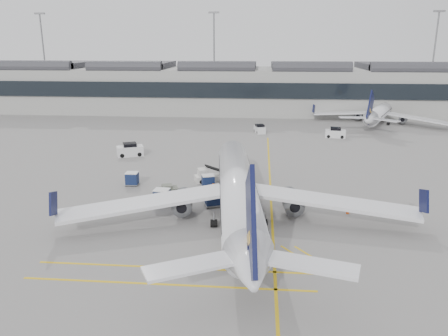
# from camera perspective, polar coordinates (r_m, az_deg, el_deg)

# --- Properties ---
(ground) EXTENTS (220.00, 220.00, 0.00)m
(ground) POSITION_cam_1_polar(r_m,az_deg,el_deg) (44.90, -6.64, -6.54)
(ground) COLOR gray
(ground) RESTS_ON ground
(terminal) EXTENTS (200.00, 20.45, 12.40)m
(terminal) POSITION_cam_1_polar(r_m,az_deg,el_deg) (113.37, 0.50, 10.46)
(terminal) COLOR #9E9E99
(terminal) RESTS_ON ground
(light_masts) EXTENTS (113.00, 0.60, 25.45)m
(light_masts) POSITION_cam_1_polar(r_m,az_deg,el_deg) (127.02, 0.24, 14.84)
(light_masts) COLOR slate
(light_masts) RESTS_ON ground
(apron_markings) EXTENTS (0.25, 60.00, 0.01)m
(apron_markings) POSITION_cam_1_polar(r_m,az_deg,el_deg) (53.42, 6.09, -2.78)
(apron_markings) COLOR gold
(apron_markings) RESTS_ON ground
(airliner_main) EXTENTS (34.82, 38.21, 10.17)m
(airliner_main) POSITION_cam_1_polar(r_m,az_deg,el_deg) (43.22, 1.86, -3.11)
(airliner_main) COLOR silver
(airliner_main) RESTS_ON ground
(airliner_far) EXTENTS (27.25, 30.09, 8.55)m
(airliner_far) POSITION_cam_1_polar(r_m,az_deg,el_deg) (102.59, 19.78, 6.89)
(airliner_far) COLOR silver
(airliner_far) RESTS_ON ground
(belt_loader) EXTENTS (5.37, 3.27, 2.13)m
(belt_loader) POSITION_cam_1_polar(r_m,az_deg,el_deg) (56.19, -1.74, -1.08)
(belt_loader) COLOR beige
(belt_loader) RESTS_ON ground
(baggage_cart_a) EXTENTS (2.25, 2.04, 1.95)m
(baggage_cart_a) POSITION_cam_1_polar(r_m,az_deg,el_deg) (47.52, -1.43, -3.79)
(baggage_cart_a) COLOR gray
(baggage_cart_a) RESTS_ON ground
(baggage_cart_b) EXTENTS (1.88, 1.70, 1.65)m
(baggage_cart_b) POSITION_cam_1_polar(r_m,az_deg,el_deg) (53.42, -2.09, -1.71)
(baggage_cart_b) COLOR gray
(baggage_cart_b) RESTS_ON ground
(baggage_cart_c) EXTENTS (1.87, 1.60, 1.83)m
(baggage_cart_c) POSITION_cam_1_polar(r_m,az_deg,el_deg) (48.21, -8.12, -3.74)
(baggage_cart_c) COLOR gray
(baggage_cart_c) RESTS_ON ground
(baggage_cart_d) EXTENTS (1.63, 1.35, 1.68)m
(baggage_cart_d) POSITION_cam_1_polar(r_m,az_deg,el_deg) (55.54, -11.92, -1.34)
(baggage_cart_d) COLOR gray
(baggage_cart_d) RESTS_ON ground
(ramp_agent_a) EXTENTS (0.69, 0.72, 1.65)m
(ramp_agent_a) POSITION_cam_1_polar(r_m,az_deg,el_deg) (52.15, 2.63, -2.23)
(ramp_agent_a) COLOR #FB480D
(ramp_agent_a) RESTS_ON ground
(ramp_agent_b) EXTENTS (0.87, 0.74, 1.57)m
(ramp_agent_b) POSITION_cam_1_polar(r_m,az_deg,el_deg) (50.55, -1.45, -2.86)
(ramp_agent_b) COLOR orange
(ramp_agent_b) RESTS_ON ground
(pushback_tug) EXTENTS (2.76, 2.20, 1.35)m
(pushback_tug) POSITION_cam_1_polar(r_m,az_deg,el_deg) (51.12, -7.40, -3.00)
(pushback_tug) COLOR #54574A
(pushback_tug) RESTS_ON ground
(safety_cone_nose) EXTENTS (0.36, 0.36, 0.49)m
(safety_cone_nose) POSITION_cam_1_polar(r_m,az_deg,el_deg) (62.37, 3.80, 0.27)
(safety_cone_nose) COLOR #F24C0A
(safety_cone_nose) RESTS_ON ground
(safety_cone_engine) EXTENTS (0.36, 0.36, 0.50)m
(safety_cone_engine) POSITION_cam_1_polar(r_m,az_deg,el_deg) (47.51, 15.86, -5.46)
(safety_cone_engine) COLOR #F24C0A
(safety_cone_engine) RESTS_ON ground
(service_van_left) EXTENTS (4.47, 3.40, 2.06)m
(service_van_left) POSITION_cam_1_polar(r_m,az_deg,el_deg) (70.23, -12.18, 2.30)
(service_van_left) COLOR silver
(service_van_left) RESTS_ON ground
(service_van_mid) EXTENTS (2.47, 3.63, 1.70)m
(service_van_mid) POSITION_cam_1_polar(r_m,az_deg,el_deg) (86.72, 4.68, 5.09)
(service_van_mid) COLOR silver
(service_van_mid) RESTS_ON ground
(service_van_right) EXTENTS (3.89, 2.29, 1.90)m
(service_van_right) POSITION_cam_1_polar(r_m,az_deg,el_deg) (84.81, 14.34, 4.45)
(service_van_right) COLOR silver
(service_van_right) RESTS_ON ground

